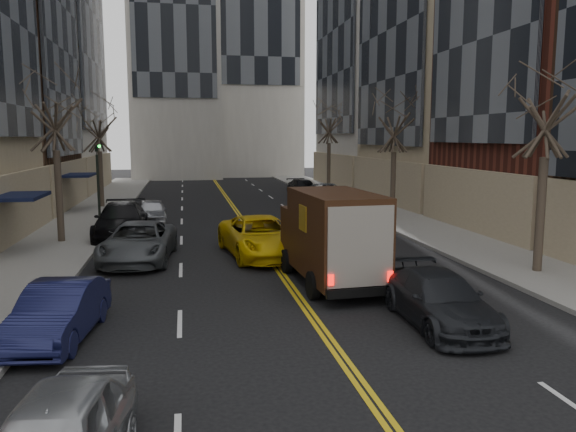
# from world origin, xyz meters

# --- Properties ---
(sidewalk_left) EXTENTS (4.00, 66.00, 0.15)m
(sidewalk_left) POSITION_xyz_m (-9.00, 27.00, 0.07)
(sidewalk_left) COLOR slate
(sidewalk_left) RESTS_ON ground
(sidewalk_right) EXTENTS (4.00, 66.00, 0.15)m
(sidewalk_right) POSITION_xyz_m (9.00, 27.00, 0.07)
(sidewalk_right) COLOR slate
(sidewalk_right) RESTS_ON ground
(tree_lf_mid) EXTENTS (3.20, 3.20, 8.91)m
(tree_lf_mid) POSITION_xyz_m (-8.80, 20.00, 6.60)
(tree_lf_mid) COLOR #382D23
(tree_lf_mid) RESTS_ON sidewalk_left
(tree_lf_far) EXTENTS (3.20, 3.20, 8.12)m
(tree_lf_far) POSITION_xyz_m (-8.80, 33.00, 6.02)
(tree_lf_far) COLOR #382D23
(tree_lf_far) RESTS_ON sidewalk_left
(tree_rt_near) EXTENTS (3.20, 3.20, 8.71)m
(tree_rt_near) POSITION_xyz_m (8.80, 11.00, 6.45)
(tree_rt_near) COLOR #382D23
(tree_rt_near) RESTS_ON sidewalk_right
(tree_rt_mid) EXTENTS (3.20, 3.20, 8.32)m
(tree_rt_mid) POSITION_xyz_m (8.80, 25.00, 6.17)
(tree_rt_mid) COLOR #382D23
(tree_rt_mid) RESTS_ON sidewalk_right
(tree_rt_far) EXTENTS (3.20, 3.20, 9.11)m
(tree_rt_far) POSITION_xyz_m (8.80, 40.00, 6.74)
(tree_rt_far) COLOR #382D23
(tree_rt_far) RESTS_ON sidewalk_right
(traffic_signal) EXTENTS (0.29, 0.26, 4.70)m
(traffic_signal) POSITION_xyz_m (-7.39, 22.00, 2.82)
(traffic_signal) COLOR black
(traffic_signal) RESTS_ON sidewalk_left
(ups_truck) EXTENTS (2.56, 5.74, 3.08)m
(ups_truck) POSITION_xyz_m (1.35, 11.06, 1.55)
(ups_truck) COLOR black
(ups_truck) RESTS_ON ground
(observer_sedan) EXTENTS (1.96, 4.63, 1.33)m
(observer_sedan) POSITION_xyz_m (3.07, 6.71, 0.67)
(observer_sedan) COLOR black
(observer_sedan) RESTS_ON ground
(taxi) EXTENTS (3.33, 6.04, 1.60)m
(taxi) POSITION_xyz_m (-0.30, 15.82, 0.80)
(taxi) COLOR #DDB309
(taxi) RESTS_ON ground
(pedestrian) EXTENTS (0.52, 0.75, 1.94)m
(pedestrian) POSITION_xyz_m (1.56, 14.38, 0.97)
(pedestrian) COLOR black
(pedestrian) RESTS_ON ground
(parked_lf_b) EXTENTS (1.93, 4.26, 1.35)m
(parked_lf_b) POSITION_xyz_m (-6.30, 7.32, 0.68)
(parked_lf_b) COLOR #111437
(parked_lf_b) RESTS_ON ground
(parked_lf_c) EXTENTS (2.97, 5.61, 1.50)m
(parked_lf_c) POSITION_xyz_m (-5.10, 15.76, 0.75)
(parked_lf_c) COLOR #484B4F
(parked_lf_c) RESTS_ON ground
(parked_lf_d) EXTENTS (2.37, 5.71, 1.65)m
(parked_lf_d) POSITION_xyz_m (-6.30, 21.18, 0.83)
(parked_lf_d) COLOR black
(parked_lf_d) RESTS_ON ground
(parked_lf_e) EXTENTS (1.84, 4.22, 1.42)m
(parked_lf_e) POSITION_xyz_m (-5.10, 24.96, 0.71)
(parked_lf_e) COLOR #9FA1A7
(parked_lf_e) RESTS_ON ground
(parked_rt_a) EXTENTS (1.75, 4.38, 1.42)m
(parked_rt_a) POSITION_xyz_m (5.10, 25.09, 0.71)
(parked_rt_a) COLOR #53555B
(parked_rt_a) RESTS_ON ground
(parked_rt_b) EXTENTS (3.22, 5.98, 1.60)m
(parked_rt_b) POSITION_xyz_m (6.30, 31.21, 0.80)
(parked_rt_b) COLOR #94979B
(parked_rt_b) RESTS_ON ground
(parked_rt_c) EXTENTS (2.29, 4.74, 1.33)m
(parked_rt_c) POSITION_xyz_m (6.30, 38.67, 0.67)
(parked_rt_c) COLOR black
(parked_rt_c) RESTS_ON ground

